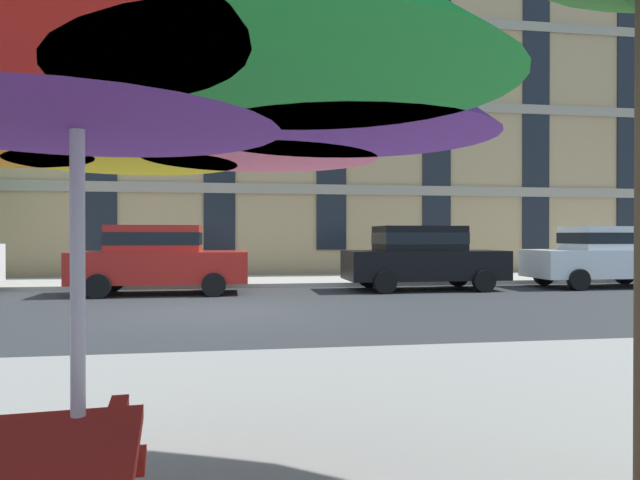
% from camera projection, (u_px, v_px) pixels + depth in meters
% --- Properties ---
extents(ground_plane, '(120.00, 120.00, 0.00)m').
position_uv_depth(ground_plane, '(212.00, 312.00, 11.28)').
color(ground_plane, '#2D3033').
extents(sidewalk_far, '(56.00, 3.60, 0.12)m').
position_uv_depth(sidewalk_far, '(218.00, 281.00, 18.00)').
color(sidewalk_far, '#B2ADA3').
rests_on(sidewalk_far, ground).
extents(apartment_building, '(36.26, 12.08, 16.00)m').
position_uv_depth(apartment_building, '(222.00, 94.00, 26.02)').
color(apartment_building, tan).
rests_on(apartment_building, ground).
extents(sedan_red, '(4.40, 1.98, 1.78)m').
position_uv_depth(sedan_red, '(159.00, 257.00, 14.70)').
color(sedan_red, '#B21E19').
rests_on(sedan_red, ground).
extents(sedan_black, '(4.40, 1.98, 1.78)m').
position_uv_depth(sedan_black, '(422.00, 256.00, 15.82)').
color(sedan_black, black).
rests_on(sedan_black, ground).
extents(sedan_white, '(4.40, 1.98, 1.78)m').
position_uv_depth(sedan_white, '(605.00, 255.00, 16.70)').
color(sedan_white, silver).
rests_on(sedan_white, ground).
extents(patio_umbrella, '(3.59, 3.59, 2.55)m').
position_uv_depth(patio_umbrella, '(77.00, 65.00, 2.34)').
color(patio_umbrella, silver).
rests_on(patio_umbrella, ground).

